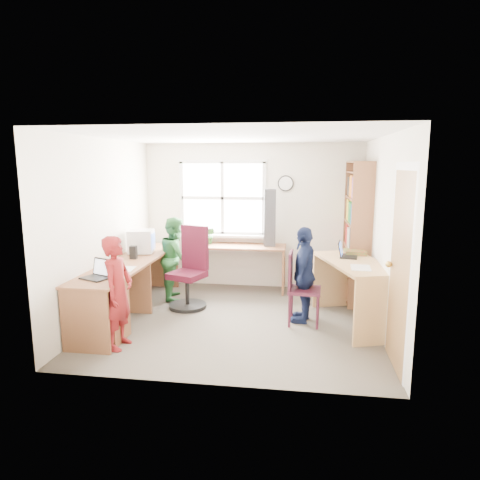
% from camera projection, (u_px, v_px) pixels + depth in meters
% --- Properties ---
extents(room, '(3.64, 3.44, 2.44)m').
position_uv_depth(room, '(239.00, 229.00, 5.58)').
color(room, '#484239').
rests_on(room, ground).
extents(l_desk, '(2.38, 2.95, 0.75)m').
position_uv_depth(l_desk, '(134.00, 290.00, 5.53)').
color(l_desk, brown).
rests_on(l_desk, ground).
extents(right_desk, '(1.06, 1.57, 0.83)m').
position_uv_depth(right_desk, '(355.00, 279.00, 5.50)').
color(right_desk, tan).
rests_on(right_desk, ground).
extents(bookshelf, '(0.30, 1.02, 2.10)m').
position_uv_depth(bookshelf, '(357.00, 235.00, 6.45)').
color(bookshelf, brown).
rests_on(bookshelf, ground).
extents(swivel_chair, '(0.70, 0.70, 1.18)m').
position_uv_depth(swivel_chair, '(190.00, 273.00, 6.21)').
color(swivel_chair, black).
rests_on(swivel_chair, ground).
extents(wooden_chair, '(0.43, 0.43, 0.95)m').
position_uv_depth(wooden_chair, '(299.00, 285.00, 5.53)').
color(wooden_chair, '#471728').
rests_on(wooden_chair, ground).
extents(crt_monitor, '(0.40, 0.37, 0.35)m').
position_uv_depth(crt_monitor, '(141.00, 242.00, 6.34)').
color(crt_monitor, white).
rests_on(crt_monitor, l_desk).
extents(laptop_left, '(0.39, 0.36, 0.22)m').
position_uv_depth(laptop_left, '(99.00, 274.00, 4.98)').
color(laptop_left, black).
rests_on(laptop_left, l_desk).
extents(laptop_right, '(0.29, 0.34, 0.21)m').
position_uv_depth(laptop_right, '(345.00, 253.00, 5.73)').
color(laptop_right, black).
rests_on(laptop_right, right_desk).
extents(speaker_a, '(0.10, 0.10, 0.18)m').
position_uv_depth(speaker_a, '(133.00, 252.00, 5.98)').
color(speaker_a, black).
rests_on(speaker_a, l_desk).
extents(speaker_b, '(0.10, 0.10, 0.17)m').
position_uv_depth(speaker_b, '(149.00, 245.00, 6.56)').
color(speaker_b, black).
rests_on(speaker_b, l_desk).
extents(cd_tower, '(0.20, 0.19, 0.92)m').
position_uv_depth(cd_tower, '(270.00, 218.00, 6.86)').
color(cd_tower, black).
rests_on(cd_tower, l_desk).
extents(game_box, '(0.29, 0.29, 0.06)m').
position_uv_depth(game_box, '(355.00, 252.00, 5.92)').
color(game_box, red).
rests_on(game_box, right_desk).
extents(paper_a, '(0.24, 0.32, 0.00)m').
position_uv_depth(paper_a, '(125.00, 269.00, 5.39)').
color(paper_a, beige).
rests_on(paper_a, l_desk).
extents(paper_b, '(0.25, 0.34, 0.00)m').
position_uv_depth(paper_b, '(361.00, 268.00, 5.13)').
color(paper_b, beige).
rests_on(paper_b, right_desk).
extents(potted_plant, '(0.16, 0.13, 0.27)m').
position_uv_depth(potted_plant, '(210.00, 236.00, 7.08)').
color(potted_plant, '#28652C').
rests_on(potted_plant, l_desk).
extents(person_red, '(0.33, 0.48, 1.28)m').
position_uv_depth(person_red, '(118.00, 292.00, 4.78)').
color(person_red, maroon).
rests_on(person_red, ground).
extents(person_green, '(0.61, 0.71, 1.27)m').
position_uv_depth(person_green, '(176.00, 258.00, 6.58)').
color(person_green, '#2C6F33').
rests_on(person_green, ground).
extents(person_navy, '(0.43, 0.78, 1.27)m').
position_uv_depth(person_navy, '(304.00, 275.00, 5.59)').
color(person_navy, '#162047').
rests_on(person_navy, ground).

